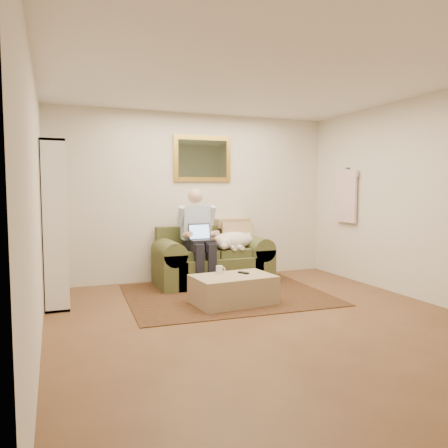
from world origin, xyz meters
TOP-DOWN VIEW (x-y plane):
  - room_shell at (0.00, 0.35)m, footprint 4.51×5.00m
  - rug at (0.03, 1.28)m, footprint 2.70×2.20m
  - sofa at (0.10, 2.04)m, footprint 1.70×0.86m
  - seated_man at (-0.15, 1.88)m, footprint 0.56×0.80m
  - laptop at (-0.15, 1.81)m, footprint 0.33×0.26m
  - sleeping_dog at (0.41, 1.95)m, footprint 0.70×0.44m
  - ottoman at (-0.05, 0.83)m, footprint 1.03×0.70m
  - coffee_mug at (-0.17, 1.00)m, footprint 0.08×0.08m
  - tv_remote at (0.11, 0.89)m, footprint 0.11×0.16m
  - bookshelf at (-2.10, 1.60)m, footprint 0.28×0.80m
  - wall_mirror at (0.10, 2.47)m, footprint 0.94×0.04m
  - hanging_shirt at (2.19, 1.60)m, footprint 0.06×0.52m

SIDE VIEW (x-z plane):
  - rug at x=0.03m, z-range 0.00..0.01m
  - ottoman at x=-0.05m, z-range 0.00..0.36m
  - sofa at x=0.10m, z-range -0.22..0.80m
  - tv_remote at x=0.11m, z-range 0.36..0.38m
  - coffee_mug at x=-0.17m, z-range 0.36..0.46m
  - sleeping_dog at x=0.41m, z-range 0.52..0.78m
  - seated_man at x=-0.15m, z-range 0.00..1.43m
  - laptop at x=-0.15m, z-range 0.63..0.87m
  - bookshelf at x=-2.10m, z-range 0.00..2.00m
  - room_shell at x=0.00m, z-range 0.00..2.61m
  - hanging_shirt at x=2.19m, z-range 0.90..1.80m
  - wall_mirror at x=0.10m, z-range 1.54..2.26m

